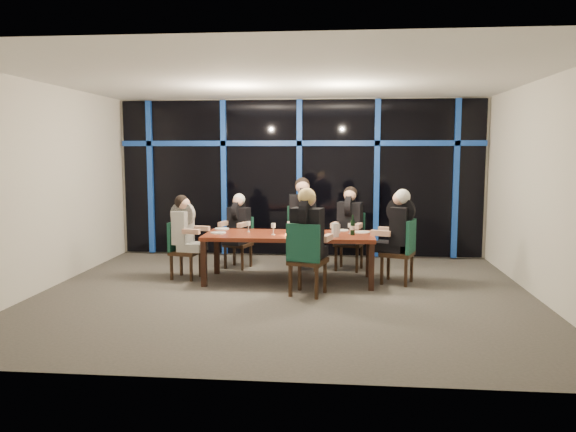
{
  "coord_description": "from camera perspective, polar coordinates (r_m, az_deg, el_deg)",
  "views": [
    {
      "loc": [
        0.78,
        -7.71,
        2.03
      ],
      "look_at": [
        0.0,
        0.6,
        1.05
      ],
      "focal_mm": 35.0,
      "sensor_mm": 36.0,
      "label": 1
    }
  ],
  "objects": [
    {
      "name": "wine_glass_a",
      "position": [
        8.54,
        -1.5,
        -1.05
      ],
      "size": [
        0.07,
        0.07,
        0.18
      ],
      "color": "silver",
      "rests_on": "dining_table"
    },
    {
      "name": "plate_end_right",
      "position": [
        8.85,
        7.56,
        -1.63
      ],
      "size": [
        0.24,
        0.24,
        0.01
      ],
      "primitive_type": "cylinder",
      "color": "white",
      "rests_on": "dining_table"
    },
    {
      "name": "wine_glass_e",
      "position": [
        8.7,
        6.31,
        -1.02
      ],
      "size": [
        0.06,
        0.06,
        0.16
      ],
      "color": "silver",
      "rests_on": "dining_table"
    },
    {
      "name": "window_wall",
      "position": [
        10.68,
        1.24,
        4.13
      ],
      "size": [
        6.86,
        0.43,
        2.94
      ],
      "color": "black",
      "rests_on": "ground"
    },
    {
      "name": "chair_near_mid",
      "position": [
        7.8,
        1.83,
        -4.04
      ],
      "size": [
        0.59,
        0.59,
        1.03
      ],
      "rotation": [
        0.0,
        0.0,
        2.87
      ],
      "color": "black",
      "rests_on": "ground"
    },
    {
      "name": "diner_end_right",
      "position": [
        8.67,
        11.13,
        -0.63
      ],
      "size": [
        0.68,
        0.6,
        0.96
      ],
      "rotation": [
        0.0,
        0.0,
        4.36
      ],
      "color": "black",
      "rests_on": "ground"
    },
    {
      "name": "chair_end_right",
      "position": [
        8.7,
        11.61,
        -3.22
      ],
      "size": [
        0.59,
        0.59,
        0.99
      ],
      "rotation": [
        0.0,
        0.0,
        4.36
      ],
      "color": "black",
      "rests_on": "ground"
    },
    {
      "name": "chair_end_left",
      "position": [
        9.08,
        -10.81,
        -3.08
      ],
      "size": [
        0.49,
        0.49,
        0.91
      ],
      "rotation": [
        0.0,
        0.0,
        1.39
      ],
      "color": "black",
      "rests_on": "ground"
    },
    {
      "name": "room",
      "position": [
        7.75,
        -0.42,
        6.66
      ],
      "size": [
        7.04,
        7.0,
        3.02
      ],
      "color": "#55514B",
      "rests_on": "ground"
    },
    {
      "name": "chair_far_right",
      "position": [
        9.66,
        6.35,
        -2.21
      ],
      "size": [
        0.55,
        0.55,
        0.97
      ],
      "rotation": [
        0.0,
        0.0,
        -0.25
      ],
      "color": "black",
      "rests_on": "ground"
    },
    {
      "name": "wine_glass_d",
      "position": [
        8.86,
        -4.04,
        -0.84
      ],
      "size": [
        0.06,
        0.06,
        0.17
      ],
      "color": "silver",
      "rests_on": "dining_table"
    },
    {
      "name": "tea_light",
      "position": [
        8.48,
        -0.08,
        -1.9
      ],
      "size": [
        0.05,
        0.05,
        0.03
      ],
      "primitive_type": "cylinder",
      "color": "#FFA14C",
      "rests_on": "dining_table"
    },
    {
      "name": "diner_far_left",
      "position": [
        9.69,
        -5.11,
        -0.38
      ],
      "size": [
        0.52,
        0.6,
        0.86
      ],
      "rotation": [
        0.0,
        0.0,
        -0.3
      ],
      "color": "black",
      "rests_on": "ground"
    },
    {
      "name": "diner_far_mid",
      "position": [
        9.51,
        1.49,
        0.6
      ],
      "size": [
        0.57,
        0.7,
        1.04
      ],
      "rotation": [
        0.0,
        0.0,
        0.14
      ],
      "color": "black",
      "rests_on": "ground"
    },
    {
      "name": "plate_far_right",
      "position": [
        9.01,
        5.41,
        -1.45
      ],
      "size": [
        0.24,
        0.24,
        0.01
      ],
      "primitive_type": "cylinder",
      "color": "white",
      "rests_on": "dining_table"
    },
    {
      "name": "wine_glass_b",
      "position": [
        8.67,
        0.28,
        -0.92
      ],
      "size": [
        0.07,
        0.07,
        0.18
      ],
      "color": "white",
      "rests_on": "dining_table"
    },
    {
      "name": "wine_glass_c",
      "position": [
        8.5,
        3.37,
        -1.21
      ],
      "size": [
        0.06,
        0.06,
        0.15
      ],
      "color": "silver",
      "rests_on": "dining_table"
    },
    {
      "name": "diner_far_right",
      "position": [
        9.53,
        6.27,
        0.0
      ],
      "size": [
        0.55,
        0.65,
        0.94
      ],
      "rotation": [
        0.0,
        0.0,
        -0.25
      ],
      "color": "black",
      "rests_on": "ground"
    },
    {
      "name": "chair_far_left",
      "position": [
        9.8,
        -4.88,
        -2.36
      ],
      "size": [
        0.51,
        0.51,
        0.88
      ],
      "rotation": [
        0.0,
        0.0,
        -0.3
      ],
      "color": "black",
      "rests_on": "ground"
    },
    {
      "name": "water_pitcher",
      "position": [
        8.35,
        4.85,
        -1.44
      ],
      "size": [
        0.13,
        0.11,
        0.2
      ],
      "rotation": [
        0.0,
        0.0,
        0.35
      ],
      "color": "silver",
      "rests_on": "dining_table"
    },
    {
      "name": "plate_far_mid",
      "position": [
        8.98,
        1.73,
        -1.45
      ],
      "size": [
        0.24,
        0.24,
        0.01
      ],
      "primitive_type": "cylinder",
      "color": "white",
      "rests_on": "dining_table"
    },
    {
      "name": "chair_far_mid",
      "position": [
        9.65,
        1.44,
        -1.84
      ],
      "size": [
        0.56,
        0.56,
        1.07
      ],
      "rotation": [
        0.0,
        0.0,
        0.14
      ],
      "color": "black",
      "rests_on": "ground"
    },
    {
      "name": "diner_end_left",
      "position": [
        8.99,
        -10.42,
        -0.84
      ],
      "size": [
        0.6,
        0.49,
        0.89
      ],
      "rotation": [
        0.0,
        0.0,
        1.39
      ],
      "color": "black",
      "rests_on": "ground"
    },
    {
      "name": "plate_far_left",
      "position": [
        9.21,
        -6.74,
        -1.29
      ],
      "size": [
        0.24,
        0.24,
        0.01
      ],
      "primitive_type": "cylinder",
      "color": "white",
      "rests_on": "dining_table"
    },
    {
      "name": "plate_near_mid",
      "position": [
        8.38,
        3.3,
        -2.05
      ],
      "size": [
        0.24,
        0.24,
        0.01
      ],
      "primitive_type": "cylinder",
      "color": "white",
      "rests_on": "dining_table"
    },
    {
      "name": "diner_near_mid",
      "position": [
        7.82,
        2.05,
        -0.99
      ],
      "size": [
        0.6,
        0.7,
        1.01
      ],
      "rotation": [
        0.0,
        0.0,
        2.87
      ],
      "color": "black",
      "rests_on": "ground"
    },
    {
      "name": "plate_end_left",
      "position": [
        8.77,
        -7.1,
        -1.7
      ],
      "size": [
        0.24,
        0.24,
        0.01
      ],
      "primitive_type": "cylinder",
      "color": "white",
      "rests_on": "dining_table"
    },
    {
      "name": "wine_bottle",
      "position": [
        8.57,
        6.59,
        -1.15
      ],
      "size": [
        0.07,
        0.07,
        0.31
      ],
      "rotation": [
        0.0,
        0.0,
        -0.28
      ],
      "color": "black",
      "rests_on": "dining_table"
    },
    {
      "name": "dining_table",
      "position": [
        8.65,
        0.12,
        -2.27
      ],
      "size": [
        2.6,
        1.0,
        0.75
      ],
      "color": "maroon",
      "rests_on": "ground"
    }
  ]
}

